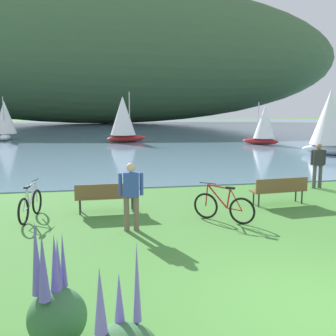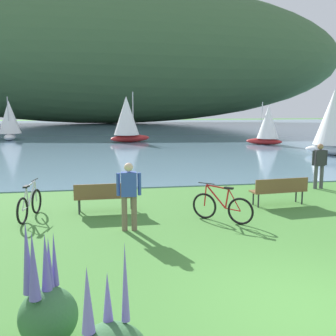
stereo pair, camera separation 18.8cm
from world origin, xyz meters
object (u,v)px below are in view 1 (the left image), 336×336
sailboat_toward_hillside (264,125)px  sailboat_nearest_to_shore (123,119)px  park_bench_near_camera (106,195)px  park_bench_further_along (280,189)px  sailboat_mid_bay (5,120)px  person_on_the_grass (131,192)px  bicycle_beside_path (223,207)px  bicycle_leaning_near_bench (31,205)px  sailboat_far_off (330,121)px  person_at_shoreline (318,163)px

sailboat_toward_hillside → sailboat_nearest_to_shore: bearing=159.4°
park_bench_near_camera → sailboat_nearest_to_shore: size_ratio=0.41×
park_bench_further_along → sailboat_nearest_to_shore: size_ratio=0.42×
park_bench_near_camera → park_bench_further_along: (5.38, -0.08, 0.00)m
sailboat_nearest_to_shore → sailboat_mid_bay: 11.66m
person_on_the_grass → sailboat_nearest_to_shore: bearing=86.6°
bicycle_beside_path → sailboat_toward_hillside: bearing=63.1°
bicycle_leaning_near_bench → sailboat_toward_hillside: size_ratio=0.50×
sailboat_mid_bay → sailboat_far_off: (23.18, -15.96, 0.26)m
person_at_shoreline → bicycle_beside_path: bearing=-144.6°
sailboat_mid_bay → person_on_the_grass: bearing=-72.1°
bicycle_beside_path → sailboat_far_off: (11.33, 12.66, 1.79)m
park_bench_further_along → bicycle_leaning_near_bench: 7.46m
park_bench_further_along → sailboat_toward_hillside: size_ratio=0.53×
park_bench_near_camera → person_on_the_grass: person_on_the_grass is taller
bicycle_leaning_near_bench → bicycle_beside_path: (5.15, -1.15, 0.00)m
bicycle_leaning_near_bench → park_bench_further_along: bearing=1.7°
bicycle_leaning_near_bench → sailboat_nearest_to_shore: sailboat_nearest_to_shore is taller
sailboat_toward_hillside → person_on_the_grass: bearing=-121.9°
park_bench_further_along → sailboat_mid_bay: (-14.16, 27.25, 1.41)m
person_on_the_grass → sailboat_toward_hillside: size_ratio=0.49×
sailboat_mid_bay → sailboat_toward_hillside: 23.63m
park_bench_further_along → bicycle_leaning_near_bench: size_ratio=1.05×
bicycle_beside_path → sailboat_toward_hillside: size_ratio=0.40×
park_bench_near_camera → sailboat_mid_bay: (-8.77, 27.17, 1.41)m
sailboat_nearest_to_shore → sailboat_toward_hillside: sailboat_nearest_to_shore is taller
person_at_shoreline → sailboat_mid_bay: sailboat_mid_bay is taller
bicycle_beside_path → sailboat_far_off: sailboat_far_off is taller
sailboat_nearest_to_shore → sailboat_far_off: bearing=-42.9°
person_at_shoreline → sailboat_far_off: bearing=55.0°
person_on_the_grass → bicycle_leaning_near_bench: bearing=150.4°
park_bench_near_camera → bicycle_beside_path: 3.40m
sailboat_toward_hillside → park_bench_near_camera: bearing=-125.5°
person_at_shoreline → sailboat_toward_hillside: sailboat_toward_hillside is taller
bicycle_beside_path → sailboat_far_off: bearing=48.2°
park_bench_near_camera → sailboat_mid_bay: bearing=107.9°
park_bench_near_camera → sailboat_nearest_to_shore: bearing=84.9°
park_bench_near_camera → sailboat_nearest_to_shore: (2.01, 22.73, 1.58)m
sailboat_mid_bay → park_bench_near_camera: bearing=-72.1°
bicycle_beside_path → park_bench_further_along: bearing=30.8°
sailboat_nearest_to_shore → sailboat_mid_bay: (-10.79, 4.44, -0.17)m
sailboat_toward_hillside → sailboat_mid_bay: bearing=158.6°
park_bench_near_camera → sailboat_far_off: bearing=37.9°
bicycle_leaning_near_bench → bicycle_beside_path: size_ratio=1.28×
park_bench_near_camera → bicycle_leaning_near_bench: bicycle_leaning_near_bench is taller
person_at_shoreline → sailboat_mid_bay: 30.22m
bicycle_leaning_near_bench → person_at_shoreline: bearing=13.1°
park_bench_further_along → sailboat_toward_hillside: sailboat_toward_hillside is taller
bicycle_leaning_near_bench → sailboat_mid_bay: (-6.70, 27.47, 1.54)m
person_on_the_grass → park_bench_near_camera: bearing=107.5°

